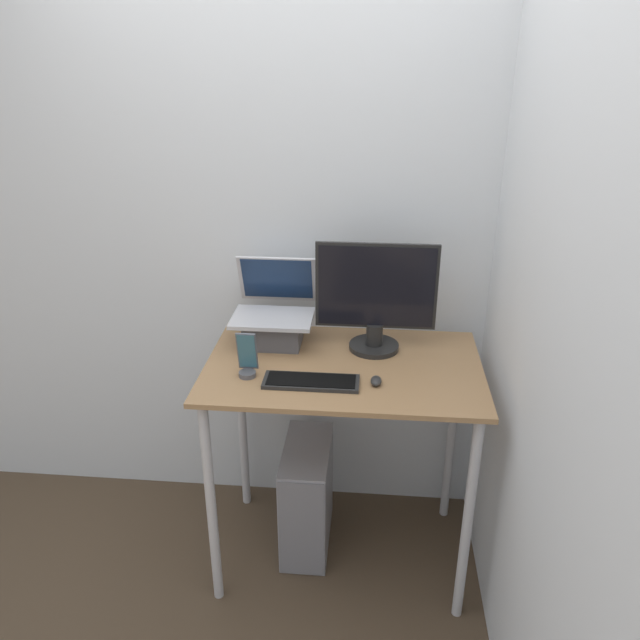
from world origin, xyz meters
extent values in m
plane|color=#473828|center=(0.00, 0.00, 0.00)|extent=(12.00, 12.00, 0.00)
cube|color=silver|center=(0.00, 0.75, 1.30)|extent=(6.00, 0.05, 2.60)
cube|color=silver|center=(0.61, 0.00, 1.30)|extent=(0.05, 6.00, 2.60)
cube|color=#936D47|center=(0.00, 0.33, 0.92)|extent=(1.04, 0.67, 0.02)
cylinder|color=#B7B7BC|center=(-0.47, 0.05, 0.45)|extent=(0.04, 0.04, 0.91)
cylinder|color=#B7B7BC|center=(0.47, 0.05, 0.45)|extent=(0.04, 0.04, 0.91)
cylinder|color=#B7B7BC|center=(-0.47, 0.62, 0.45)|extent=(0.04, 0.04, 0.91)
cylinder|color=#B7B7BC|center=(0.47, 0.62, 0.45)|extent=(0.04, 0.04, 0.91)
cube|color=#4C4C51|center=(-0.29, 0.48, 0.98)|extent=(0.22, 0.15, 0.11)
cube|color=#B7B7BC|center=(-0.29, 0.48, 1.04)|extent=(0.32, 0.22, 0.02)
cube|color=#B7B7BC|center=(-0.29, 0.62, 1.15)|extent=(0.32, 0.09, 0.21)
cube|color=navy|center=(-0.29, 0.62, 1.16)|extent=(0.29, 0.07, 0.19)
cylinder|color=black|center=(0.11, 0.48, 0.94)|extent=(0.20, 0.20, 0.02)
cylinder|color=black|center=(0.11, 0.48, 0.99)|extent=(0.07, 0.07, 0.09)
cube|color=black|center=(0.11, 0.48, 1.19)|extent=(0.47, 0.01, 0.34)
cube|color=black|center=(0.11, 0.47, 1.19)|extent=(0.44, 0.01, 0.32)
cube|color=black|center=(-0.11, 0.18, 0.93)|extent=(0.34, 0.12, 0.01)
cube|color=black|center=(-0.11, 0.18, 0.94)|extent=(0.32, 0.10, 0.00)
ellipsoid|color=#262626|center=(0.12, 0.19, 0.94)|extent=(0.04, 0.06, 0.03)
cylinder|color=#4C4C51|center=(-0.34, 0.21, 0.94)|extent=(0.06, 0.06, 0.02)
cube|color=#4C515B|center=(-0.34, 0.22, 1.02)|extent=(0.07, 0.04, 0.15)
cube|color=#336072|center=(-0.34, 0.22, 1.02)|extent=(0.06, 0.03, 0.14)
cube|color=gray|center=(-0.15, 0.39, 0.24)|extent=(0.19, 0.41, 0.49)
cube|color=slate|center=(-0.15, 0.18, 0.24)|extent=(0.18, 0.01, 0.47)
camera|label=1|loc=(0.10, -1.75, 2.04)|focal=35.00mm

